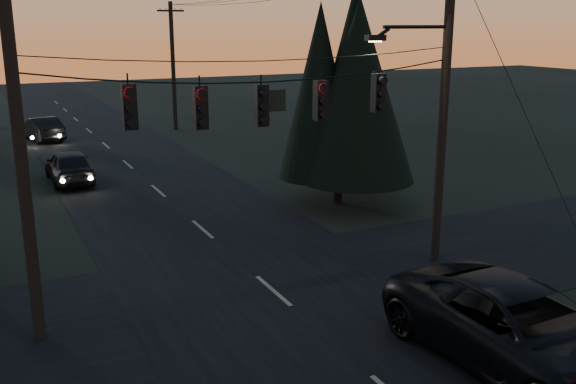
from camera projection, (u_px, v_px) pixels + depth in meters
name	position (u px, v px, depth m)	size (l,w,h in m)	color
main_road	(171.00, 202.00, 26.23)	(8.00, 120.00, 0.02)	black
cross_road	(273.00, 291.00, 17.54)	(60.00, 7.00, 0.02)	black
utility_pole_right	(434.00, 260.00, 19.87)	(5.00, 0.30, 10.00)	black
utility_pole_left	(41.00, 337.00, 14.99)	(1.80, 0.30, 8.50)	black
utility_pole_far_r	(176.00, 130.00, 44.20)	(1.80, 0.30, 8.50)	black
span_signal_assembly	(263.00, 102.00, 16.12)	(11.50, 0.44, 1.67)	black
evergreen_right	(340.00, 91.00, 25.04)	(4.90, 4.90, 7.89)	black
suv_near	(522.00, 330.00, 13.37)	(2.96, 6.43, 1.79)	black
sedan_oncoming_a	(69.00, 166.00, 29.35)	(1.79, 4.46, 1.52)	black
sedan_oncoming_b	(42.00, 129.00, 39.95)	(1.54, 4.41, 1.45)	black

